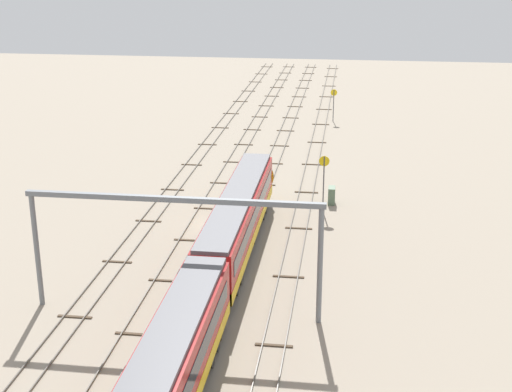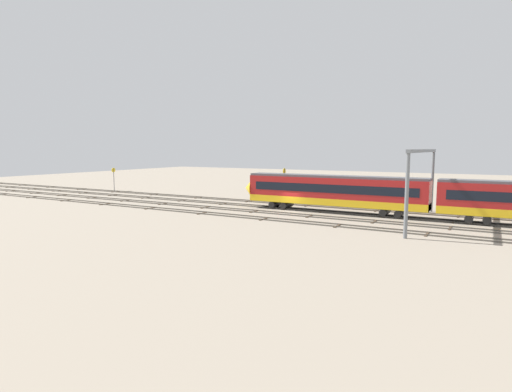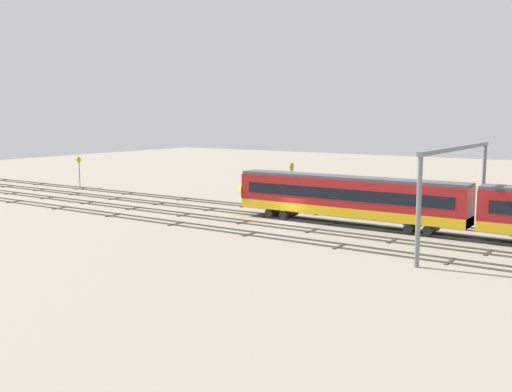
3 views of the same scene
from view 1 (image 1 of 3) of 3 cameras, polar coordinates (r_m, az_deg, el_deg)
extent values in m
plane|color=gray|center=(65.57, -2.64, -2.29)|extent=(208.94, 208.94, 0.00)
cube|color=#59544C|center=(64.69, 4.01, -2.54)|extent=(192.94, 0.07, 0.16)
cube|color=#59544C|center=(64.79, 2.74, -2.48)|extent=(192.94, 0.07, 0.16)
cube|color=#473828|center=(46.50, 1.42, -11.65)|extent=(0.24, 2.40, 0.08)
cube|color=#473828|center=(55.45, 2.56, -6.35)|extent=(0.24, 2.40, 0.08)
cube|color=#473828|center=(64.75, 3.37, -2.54)|extent=(0.24, 2.40, 0.08)
cube|color=#473828|center=(74.28, 3.97, 0.30)|extent=(0.24, 2.40, 0.08)
cube|color=#473828|center=(83.95, 4.44, 2.49)|extent=(0.24, 2.40, 0.08)
cube|color=#473828|center=(93.73, 4.80, 4.22)|extent=(0.24, 2.40, 0.08)
cube|color=#473828|center=(103.58, 5.10, 5.63)|extent=(0.24, 2.40, 0.08)
cube|color=#473828|center=(113.48, 5.35, 6.79)|extent=(0.24, 2.40, 0.08)
cube|color=#473828|center=(123.43, 5.56, 7.76)|extent=(0.24, 2.40, 0.08)
cube|color=#473828|center=(133.40, 5.74, 8.59)|extent=(0.24, 2.40, 0.08)
cube|color=#473828|center=(143.40, 5.89, 9.31)|extent=(0.24, 2.40, 0.08)
cube|color=#473828|center=(153.43, 6.03, 9.93)|extent=(0.24, 2.40, 0.08)
cube|color=#59544C|center=(65.10, -0.03, -2.35)|extent=(192.94, 0.07, 0.16)
cube|color=#59544C|center=(65.29, -1.28, -2.29)|extent=(192.94, 0.07, 0.16)
cube|color=#473828|center=(47.31, -4.20, -11.12)|extent=(0.24, 2.40, 0.08)
cube|color=#473828|center=(54.29, -2.48, -6.92)|extent=(0.24, 2.40, 0.08)
cube|color=#473828|center=(61.52, -1.19, -3.70)|extent=(0.24, 2.40, 0.08)
cube|color=#473828|center=(68.93, -0.18, -1.15)|extent=(0.24, 2.40, 0.08)
cube|color=#473828|center=(76.47, 0.64, 0.89)|extent=(0.24, 2.40, 0.08)
cube|color=#473828|center=(84.11, 1.30, 2.57)|extent=(0.24, 2.40, 0.08)
cube|color=#473828|center=(91.81, 1.86, 3.97)|extent=(0.24, 2.40, 0.08)
cube|color=#473828|center=(99.56, 2.33, 5.15)|extent=(0.24, 2.40, 0.08)
cube|color=#473828|center=(107.36, 2.74, 6.15)|extent=(0.24, 2.40, 0.08)
cube|color=#473828|center=(115.19, 3.09, 7.02)|extent=(0.24, 2.40, 0.08)
cube|color=#473828|center=(123.05, 3.39, 7.78)|extent=(0.24, 2.40, 0.08)
cube|color=#473828|center=(130.93, 3.66, 8.45)|extent=(0.24, 2.40, 0.08)
cube|color=#473828|center=(138.82, 3.91, 9.04)|extent=(0.24, 2.40, 0.08)
cube|color=#473828|center=(146.74, 4.12, 9.57)|extent=(0.24, 2.40, 0.08)
cube|color=#473828|center=(154.66, 4.32, 10.05)|extent=(0.24, 2.40, 0.08)
cube|color=#59544C|center=(65.83, -3.99, -2.15)|extent=(192.94, 0.07, 0.16)
cube|color=#59544C|center=(66.12, -5.21, -2.09)|extent=(192.94, 0.07, 0.16)
cube|color=#473828|center=(48.37, -9.62, -10.63)|extent=(0.24, 2.40, 0.08)
cube|color=#473828|center=(55.21, -7.21, -6.60)|extent=(0.24, 2.40, 0.08)
cube|color=#473828|center=(62.34, -5.37, -3.47)|extent=(0.24, 2.40, 0.08)
cube|color=#473828|center=(69.67, -3.92, -0.98)|extent=(0.24, 2.40, 0.08)
cube|color=#473828|center=(77.13, -2.75, 1.03)|extent=(0.24, 2.40, 0.08)
cube|color=#473828|center=(84.71, -1.79, 2.68)|extent=(0.24, 2.40, 0.08)
cube|color=#473828|center=(92.36, -0.98, 4.06)|extent=(0.24, 2.40, 0.08)
cube|color=#473828|center=(100.07, -0.30, 5.23)|extent=(0.24, 2.40, 0.08)
cube|color=#473828|center=(107.83, 0.29, 6.23)|extent=(0.24, 2.40, 0.08)
cube|color=#473828|center=(115.63, 0.80, 7.10)|extent=(0.24, 2.40, 0.08)
cube|color=#473828|center=(123.46, 1.25, 7.85)|extent=(0.24, 2.40, 0.08)
cube|color=#473828|center=(131.31, 1.65, 8.51)|extent=(0.24, 2.40, 0.08)
cube|color=#473828|center=(139.19, 2.00, 9.10)|extent=(0.24, 2.40, 0.08)
cube|color=#473828|center=(147.08, 2.31, 9.63)|extent=(0.24, 2.40, 0.08)
cube|color=#473828|center=(154.99, 2.60, 10.10)|extent=(0.24, 2.40, 0.08)
cube|color=#59544C|center=(66.86, -7.85, -1.95)|extent=(192.94, 0.07, 0.16)
cube|color=#59544C|center=(67.24, -9.03, -1.89)|extent=(192.94, 0.07, 0.16)
cube|color=#473828|center=(51.23, -14.04, -9.19)|extent=(0.24, 2.40, 0.08)
cube|color=#473828|center=(58.96, -10.85, -5.09)|extent=(0.24, 2.40, 0.08)
cube|color=#473828|center=(67.06, -8.44, -1.95)|extent=(0.24, 2.40, 0.08)
cube|color=#473828|center=(75.41, -6.57, 0.50)|extent=(0.24, 2.40, 0.08)
cube|color=#473828|center=(83.94, -5.07, 2.47)|extent=(0.24, 2.40, 0.08)
cube|color=#473828|center=(92.59, -3.85, 4.06)|extent=(0.24, 2.40, 0.08)
cube|color=#473828|center=(101.33, -2.84, 5.38)|extent=(0.24, 2.40, 0.08)
cube|color=#473828|center=(110.15, -1.98, 6.49)|extent=(0.24, 2.40, 0.08)
cube|color=#473828|center=(119.03, -1.24, 7.43)|extent=(0.24, 2.40, 0.08)
cube|color=#473828|center=(127.95, -0.61, 8.24)|extent=(0.24, 2.40, 0.08)
cube|color=#473828|center=(136.90, -0.06, 8.95)|extent=(0.24, 2.40, 0.08)
cube|color=#473828|center=(145.88, 0.43, 9.57)|extent=(0.24, 2.40, 0.08)
cube|color=#473828|center=(154.89, 0.86, 10.11)|extent=(0.24, 2.40, 0.08)
cube|color=maroon|center=(59.15, -1.42, -1.71)|extent=(24.00, 2.90, 3.60)
cube|color=gold|center=(59.64, -1.41, -2.92)|extent=(24.00, 2.94, 0.90)
cube|color=#4C4C51|center=(58.49, -1.44, 0.08)|extent=(24.00, 2.50, 0.30)
cube|color=black|center=(58.80, -0.02, -1.38)|extent=(22.00, 0.04, 1.10)
cube|color=black|center=(59.23, -2.82, -1.25)|extent=(22.00, 0.04, 1.10)
cylinder|color=black|center=(52.28, -2.87, -7.30)|extent=(0.90, 2.70, 0.90)
cylinder|color=black|center=(53.87, -2.53, -6.47)|extent=(0.90, 2.70, 0.90)
cylinder|color=black|center=(66.22, -0.49, -1.49)|extent=(0.90, 2.70, 0.90)
cylinder|color=black|center=(67.89, -0.28, -0.96)|extent=(0.90, 2.70, 0.90)
cube|color=maroon|center=(37.44, -7.53, -15.04)|extent=(24.00, 2.90, 3.60)
cube|color=#4C4C51|center=(36.39, -7.67, -12.49)|extent=(24.00, 2.50, 0.30)
cube|color=black|center=(36.89, -5.30, -14.72)|extent=(22.00, 0.04, 1.10)
cube|color=black|center=(37.57, -9.78, -14.25)|extent=(22.00, 0.04, 1.10)
cylinder|color=black|center=(44.18, -5.12, -12.65)|extent=(0.90, 2.70, 0.90)
cylinder|color=black|center=(45.68, -4.62, -11.48)|extent=(0.90, 2.70, 0.90)
cone|color=gold|center=(71.20, 0.18, 1.75)|extent=(1.60, 3.24, 3.24)
cylinder|color=slate|center=(47.62, 5.04, -5.54)|extent=(0.36, 0.36, 8.05)
cylinder|color=slate|center=(51.98, -16.82, -4.16)|extent=(0.36, 0.36, 8.05)
cube|color=slate|center=(47.37, -6.57, -0.25)|extent=(0.40, 19.94, 0.35)
cylinder|color=#4C4C51|center=(105.37, 6.10, 7.08)|extent=(0.12, 0.12, 4.58)
cylinder|color=yellow|center=(105.05, 6.14, 8.08)|extent=(0.05, 0.93, 0.93)
cube|color=black|center=(105.08, 6.14, 8.08)|extent=(0.02, 0.42, 0.12)
cylinder|color=#4C4C51|center=(68.32, 5.33, 0.92)|extent=(0.12, 0.12, 5.37)
cylinder|color=yellow|center=(67.70, 5.38, 2.74)|extent=(0.05, 0.98, 0.98)
cube|color=black|center=(67.73, 5.38, 2.75)|extent=(0.02, 0.44, 0.12)
cube|color=#597259|center=(71.06, 5.96, 0.04)|extent=(1.35, 0.66, 1.67)
cube|color=#333333|center=(71.63, 5.98, 0.41)|extent=(0.02, 0.46, 0.24)
camera|label=2|loc=(73.31, -50.19, 0.01)|focal=29.22mm
camera|label=3|loc=(69.71, -55.20, 0.13)|focal=40.92mm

